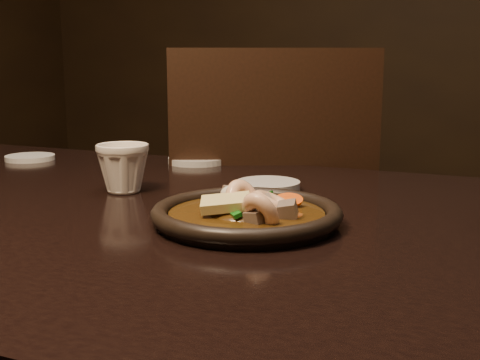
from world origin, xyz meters
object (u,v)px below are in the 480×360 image
at_px(tea_cup, 123,166).
at_px(plate, 247,215).
at_px(chair, 269,240).
at_px(table, 82,245).

bearing_deg(tea_cup, plate, -21.76).
bearing_deg(chair, table, 53.91).
height_order(chair, plate, chair).
height_order(table, chair, chair).
distance_m(plate, tea_cup, 0.29).
distance_m(chair, plate, 0.67).
bearing_deg(plate, chair, 107.91).
distance_m(table, chair, 0.59).
xyz_separation_m(chair, plate, (0.19, -0.60, 0.22)).
distance_m(chair, tea_cup, 0.56).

